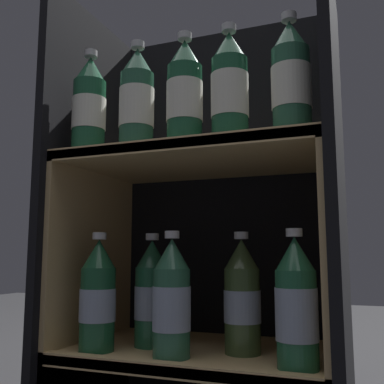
# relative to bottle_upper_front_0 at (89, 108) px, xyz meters

# --- Properties ---
(fridge_back_wall) EXTENTS (0.58, 0.02, 0.96)m
(fridge_back_wall) POSITION_rel_bottle_upper_front_0_xyz_m (0.21, 0.29, -0.21)
(fridge_back_wall) COLOR black
(fridge_back_wall) RESTS_ON ground_plane
(fridge_side_left) EXTENTS (0.02, 0.38, 0.96)m
(fridge_side_left) POSITION_rel_bottle_upper_front_0_xyz_m (-0.07, 0.11, -0.21)
(fridge_side_left) COLOR black
(fridge_side_left) RESTS_ON ground_plane
(fridge_side_right) EXTENTS (0.02, 0.38, 0.96)m
(fridge_side_right) POSITION_rel_bottle_upper_front_0_xyz_m (0.49, 0.11, -0.21)
(fridge_side_right) COLOR black
(fridge_side_right) RESTS_ON ground_plane
(shelf_lower) EXTENTS (0.54, 0.34, 0.20)m
(shelf_lower) POSITION_rel_bottle_upper_front_0_xyz_m (0.21, 0.10, -0.54)
(shelf_lower) COLOR tan
(shelf_lower) RESTS_ON ground_plane
(shelf_upper) EXTENTS (0.54, 0.34, 0.59)m
(shelf_upper) POSITION_rel_bottle_upper_front_0_xyz_m (0.21, 0.10, -0.28)
(shelf_upper) COLOR tan
(shelf_upper) RESTS_ON ground_plane
(bottle_upper_front_0) EXTENTS (0.07, 0.07, 0.23)m
(bottle_upper_front_0) POSITION_rel_bottle_upper_front_0_xyz_m (0.00, 0.00, 0.00)
(bottle_upper_front_0) COLOR #1E5638
(bottle_upper_front_0) RESTS_ON shelf_upper
(bottle_upper_front_1) EXTENTS (0.07, 0.07, 0.23)m
(bottle_upper_front_1) POSITION_rel_bottle_upper_front_0_xyz_m (0.11, -0.00, -0.00)
(bottle_upper_front_1) COLOR #285B42
(bottle_upper_front_1) RESTS_ON shelf_upper
(bottle_upper_front_2) EXTENTS (0.07, 0.07, 0.23)m
(bottle_upper_front_2) POSITION_rel_bottle_upper_front_0_xyz_m (0.22, 0.00, -0.00)
(bottle_upper_front_2) COLOR #1E5638
(bottle_upper_front_2) RESTS_ON shelf_upper
(bottle_upper_front_3) EXTENTS (0.07, 0.07, 0.23)m
(bottle_upper_front_3) POSITION_rel_bottle_upper_front_0_xyz_m (0.31, 0.00, -0.00)
(bottle_upper_front_3) COLOR #1E5638
(bottle_upper_front_3) RESTS_ON shelf_upper
(bottle_upper_front_4) EXTENTS (0.07, 0.07, 0.23)m
(bottle_upper_front_4) POSITION_rel_bottle_upper_front_0_xyz_m (0.43, -0.00, -0.00)
(bottle_upper_front_4) COLOR #285B42
(bottle_upper_front_4) RESTS_ON shelf_upper
(bottle_lower_front_0) EXTENTS (0.07, 0.07, 0.23)m
(bottle_lower_front_0) POSITION_rel_bottle_upper_front_0_xyz_m (0.04, -0.00, -0.40)
(bottle_lower_front_0) COLOR #194C2D
(bottle_lower_front_0) RESTS_ON shelf_lower
(bottle_lower_front_1) EXTENTS (0.07, 0.07, 0.23)m
(bottle_lower_front_1) POSITION_rel_bottle_upper_front_0_xyz_m (0.20, 0.00, -0.40)
(bottle_lower_front_1) COLOR #285B42
(bottle_lower_front_1) RESTS_ON shelf_lower
(bottle_lower_front_2) EXTENTS (0.07, 0.07, 0.23)m
(bottle_lower_front_2) POSITION_rel_bottle_upper_front_0_xyz_m (0.43, -0.00, -0.40)
(bottle_lower_front_2) COLOR #1E5638
(bottle_lower_front_2) RESTS_ON shelf_lower
(bottle_lower_back_0) EXTENTS (0.07, 0.07, 0.23)m
(bottle_lower_back_0) POSITION_rel_bottle_upper_front_0_xyz_m (0.12, 0.08, -0.40)
(bottle_lower_back_0) COLOR #1E5638
(bottle_lower_back_0) RESTS_ON shelf_lower
(bottle_lower_back_1) EXTENTS (0.07, 0.07, 0.23)m
(bottle_lower_back_1) POSITION_rel_bottle_upper_front_0_xyz_m (0.31, 0.08, -0.40)
(bottle_lower_back_1) COLOR #384C28
(bottle_lower_back_1) RESTS_ON shelf_lower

